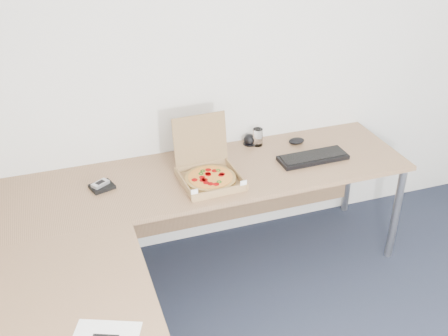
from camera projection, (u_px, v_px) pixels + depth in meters
name	position (u px, v px, depth m)	size (l,w,h in m)	color
room_shell	(447.00, 209.00, 2.04)	(3.50, 3.50, 2.50)	silver
desk	(177.00, 226.00, 2.88)	(2.50, 2.20, 0.73)	#926B49
pizza_box	(209.00, 175.00, 3.21)	(0.34, 0.39, 0.35)	#9B7648
drinking_glass	(258.00, 137.00, 3.60)	(0.07, 0.07, 0.12)	white
keyboard	(313.00, 158.00, 3.44)	(0.45, 0.16, 0.03)	black
mouse	(297.00, 141.00, 3.64)	(0.11, 0.07, 0.04)	black
wallet	(102.00, 187.00, 3.15)	(0.13, 0.11, 0.02)	black
phone	(100.00, 184.00, 3.14)	(0.10, 0.05, 0.02)	#B2B5BA
dome_speaker	(250.00, 139.00, 3.62)	(0.09, 0.09, 0.08)	black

